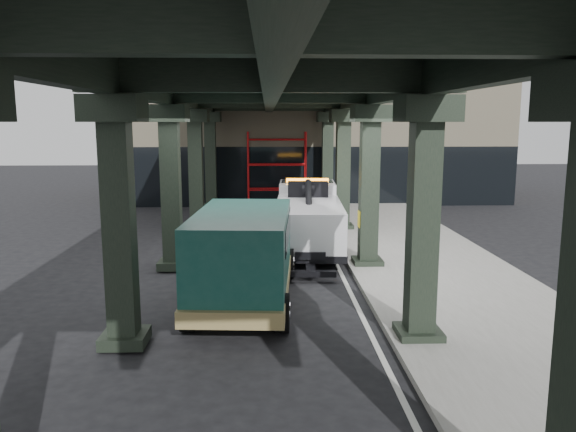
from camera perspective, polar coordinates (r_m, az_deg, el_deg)
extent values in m
plane|color=black|center=(15.57, -0.20, -7.26)|extent=(90.00, 90.00, 0.00)
cube|color=gray|center=(18.17, 13.97, -4.85)|extent=(5.00, 40.00, 0.15)
cube|color=silver|center=(17.63, 5.14, -5.28)|extent=(0.12, 38.00, 0.01)
cube|color=black|center=(11.51, 13.53, -0.74)|extent=(0.55, 0.55, 5.00)
cube|color=black|center=(11.34, 13.98, 10.52)|extent=(1.10, 1.10, 0.50)
cube|color=black|center=(12.13, 13.09, -11.59)|extent=(0.90, 0.90, 0.24)
cube|color=black|center=(17.30, 8.23, 2.79)|extent=(0.55, 0.55, 5.00)
cube|color=black|center=(17.18, 8.41, 10.26)|extent=(1.10, 1.10, 0.50)
cube|color=black|center=(17.72, 8.05, -4.68)|extent=(0.90, 0.90, 0.24)
cube|color=black|center=(23.20, 5.59, 4.54)|extent=(0.55, 0.55, 5.00)
cube|color=black|center=(23.11, 5.68, 10.11)|extent=(1.10, 1.10, 0.50)
cube|color=black|center=(23.51, 5.50, -1.10)|extent=(0.90, 0.90, 0.24)
cube|color=black|center=(29.14, 4.02, 5.57)|extent=(0.55, 0.55, 5.00)
cube|color=black|center=(29.07, 4.07, 10.00)|extent=(1.10, 1.10, 0.50)
cube|color=black|center=(29.39, 3.97, 1.06)|extent=(0.90, 0.90, 0.24)
cube|color=black|center=(11.46, -16.76, -0.93)|extent=(0.55, 0.55, 5.00)
cube|color=black|center=(11.29, -17.32, 10.38)|extent=(1.10, 1.10, 0.50)
cube|color=black|center=(12.08, -16.23, -11.81)|extent=(0.90, 0.90, 0.24)
cube|color=black|center=(17.27, -11.79, 2.68)|extent=(0.55, 0.55, 5.00)
cube|color=black|center=(17.15, -12.05, 10.16)|extent=(1.10, 1.10, 0.50)
cube|color=black|center=(17.69, -11.53, -4.80)|extent=(0.90, 0.90, 0.24)
cube|color=black|center=(23.17, -9.32, 4.46)|extent=(0.55, 0.55, 5.00)
cube|color=black|center=(23.09, -9.48, 10.02)|extent=(1.10, 1.10, 0.50)
cube|color=black|center=(23.49, -9.17, -1.19)|extent=(0.90, 0.90, 0.24)
cube|color=black|center=(29.12, -7.86, 5.50)|extent=(0.55, 0.55, 5.00)
cube|color=black|center=(29.05, -7.96, 9.93)|extent=(1.10, 1.10, 0.50)
cube|color=black|center=(29.37, -7.75, 0.99)|extent=(0.90, 0.90, 0.24)
cube|color=black|center=(17.21, 8.47, 12.93)|extent=(0.35, 32.00, 1.10)
cube|color=black|center=(17.18, -12.14, 12.83)|extent=(0.35, 32.00, 1.10)
cube|color=black|center=(16.94, -1.83, 13.08)|extent=(0.35, 32.00, 1.10)
cube|color=black|center=(16.99, -1.84, 15.44)|extent=(7.40, 32.00, 0.30)
cube|color=#C6B793|center=(34.99, 2.01, 8.71)|extent=(22.00, 10.00, 8.00)
cylinder|color=red|center=(29.92, -4.03, 4.72)|extent=(0.08, 0.08, 4.00)
cylinder|color=red|center=(29.13, -4.08, 4.58)|extent=(0.08, 0.08, 4.00)
cylinder|color=red|center=(29.97, 1.73, 4.74)|extent=(0.08, 0.08, 4.00)
cylinder|color=red|center=(29.18, 1.83, 4.61)|extent=(0.08, 0.08, 4.00)
cylinder|color=red|center=(30.01, -1.14, 2.83)|extent=(3.00, 0.08, 0.08)
cylinder|color=red|center=(29.89, -1.15, 5.31)|extent=(3.00, 0.08, 0.08)
cylinder|color=red|center=(29.82, -1.16, 7.80)|extent=(3.00, 0.08, 0.08)
cube|color=black|center=(19.70, 2.06, -1.81)|extent=(1.25, 6.78, 0.22)
cube|color=silver|center=(21.83, 1.95, 1.34)|extent=(2.22, 2.26, 1.62)
cube|color=silver|center=(22.83, 1.90, 0.56)|extent=(2.14, 0.74, 0.81)
cube|color=black|center=(21.99, 1.95, 2.58)|extent=(2.03, 1.27, 0.76)
cube|color=silver|center=(18.58, 2.13, -0.67)|extent=(2.39, 4.60, 1.26)
cube|color=orange|center=(21.54, 1.97, 3.64)|extent=(1.63, 0.34, 0.14)
cube|color=black|center=(20.22, 2.04, 2.74)|extent=(1.46, 0.61, 0.54)
cylinder|color=black|center=(18.65, 2.13, 1.47)|extent=(0.38, 3.15, 1.20)
cube|color=black|center=(16.53, 2.28, -5.14)|extent=(0.33, 1.27, 0.16)
cube|color=black|center=(15.94, 2.33, -5.87)|extent=(1.45, 0.30, 0.16)
cylinder|color=black|center=(22.25, -0.62, -0.84)|extent=(0.37, 1.00, 0.99)
cylinder|color=silver|center=(22.25, -0.62, -0.84)|extent=(0.38, 0.56, 0.54)
cylinder|color=black|center=(22.28, 4.47, -0.85)|extent=(0.37, 1.00, 0.99)
cylinder|color=silver|center=(22.28, 4.47, -0.85)|extent=(0.38, 0.56, 0.54)
cylinder|color=black|center=(19.34, -0.85, -2.42)|extent=(0.37, 1.00, 0.99)
cylinder|color=silver|center=(19.34, -0.85, -2.42)|extent=(0.38, 0.56, 0.54)
cylinder|color=black|center=(19.38, 5.00, -2.43)|extent=(0.37, 1.00, 0.99)
cylinder|color=silver|center=(19.38, 5.00, -2.43)|extent=(0.38, 0.56, 0.54)
cylinder|color=black|center=(18.20, -0.97, -3.19)|extent=(0.37, 1.00, 0.99)
cylinder|color=silver|center=(18.20, -0.97, -3.19)|extent=(0.38, 0.56, 0.54)
cylinder|color=black|center=(18.24, 5.26, -3.19)|extent=(0.37, 1.00, 0.99)
cylinder|color=silver|center=(18.24, 5.26, -3.19)|extent=(0.38, 0.56, 0.54)
cube|color=#13463D|center=(16.39, -3.52, -2.90)|extent=(2.18, 1.27, 0.92)
cube|color=#13463D|center=(13.56, -4.63, -3.77)|extent=(2.46, 4.76, 2.00)
cube|color=olive|center=(14.16, -4.40, -6.63)|extent=(2.58, 5.89, 0.36)
cube|color=black|center=(15.83, -3.69, -0.31)|extent=(2.03, 0.58, 0.86)
cube|color=black|center=(13.75, -4.52, -1.39)|extent=(2.43, 3.84, 0.57)
cube|color=silver|center=(17.01, -3.34, -3.86)|extent=(2.06, 0.26, 0.31)
cylinder|color=black|center=(16.59, -7.07, -4.74)|extent=(0.35, 0.88, 0.86)
cylinder|color=silver|center=(16.59, -7.07, -4.74)|extent=(0.36, 0.50, 0.47)
cylinder|color=black|center=(16.41, 0.07, -4.83)|extent=(0.35, 0.88, 0.86)
cylinder|color=silver|center=(16.41, 0.07, -4.83)|extent=(0.36, 0.50, 0.47)
cylinder|color=black|center=(12.52, -10.11, -9.58)|extent=(0.35, 0.88, 0.86)
cylinder|color=silver|center=(12.52, -10.11, -9.58)|extent=(0.36, 0.50, 0.47)
cylinder|color=black|center=(12.27, -0.54, -9.83)|extent=(0.35, 0.88, 0.86)
cylinder|color=silver|center=(12.27, -0.54, -9.83)|extent=(0.36, 0.50, 0.47)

